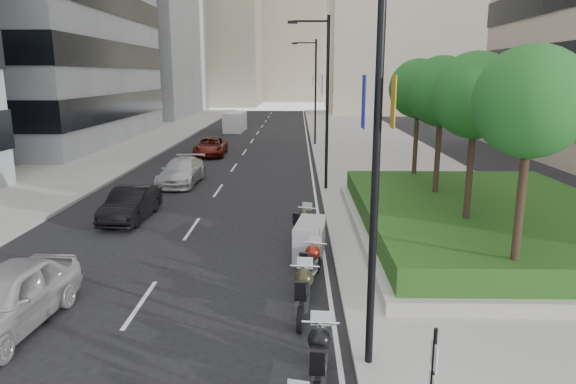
{
  "coord_description": "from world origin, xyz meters",
  "views": [
    {
      "loc": [
        2.77,
        -8.86,
        6.11
      ],
      "look_at": [
        2.44,
        9.0,
        2.0
      ],
      "focal_mm": 32.0,
      "sensor_mm": 36.0,
      "label": 1
    }
  ],
  "objects_px": {
    "lamp_post_2": "(314,87)",
    "car_a": "(7,299)",
    "motorcycle_6": "(303,223)",
    "motorcycle_5": "(309,240)",
    "lamp_post_0": "(369,130)",
    "delivery_van": "(235,123)",
    "lamp_post_1": "(324,95)",
    "car_d": "(211,147)",
    "car_b": "(131,204)",
    "car_c": "(182,171)",
    "motorcycle_4": "(311,264)",
    "motorcycle_3": "(303,293)",
    "motorcycle_2": "(319,359)"
  },
  "relations": [
    {
      "from": "lamp_post_2",
      "to": "car_c",
      "type": "height_order",
      "value": "lamp_post_2"
    },
    {
      "from": "car_c",
      "to": "lamp_post_2",
      "type": "bearing_deg",
      "value": 65.91
    },
    {
      "from": "motorcycle_6",
      "to": "delivery_van",
      "type": "bearing_deg",
      "value": 29.91
    },
    {
      "from": "delivery_van",
      "to": "motorcycle_4",
      "type": "bearing_deg",
      "value": -76.98
    },
    {
      "from": "lamp_post_0",
      "to": "delivery_van",
      "type": "height_order",
      "value": "lamp_post_0"
    },
    {
      "from": "motorcycle_3",
      "to": "delivery_van",
      "type": "distance_m",
      "value": 44.2
    },
    {
      "from": "motorcycle_2",
      "to": "motorcycle_3",
      "type": "bearing_deg",
      "value": 10.31
    },
    {
      "from": "motorcycle_4",
      "to": "motorcycle_5",
      "type": "bearing_deg",
      "value": 15.76
    },
    {
      "from": "car_b",
      "to": "delivery_van",
      "type": "height_order",
      "value": "delivery_van"
    },
    {
      "from": "lamp_post_1",
      "to": "motorcycle_5",
      "type": "height_order",
      "value": "lamp_post_1"
    },
    {
      "from": "motorcycle_3",
      "to": "lamp_post_2",
      "type": "bearing_deg",
      "value": 3.15
    },
    {
      "from": "lamp_post_2",
      "to": "motorcycle_4",
      "type": "height_order",
      "value": "lamp_post_2"
    },
    {
      "from": "lamp_post_1",
      "to": "motorcycle_3",
      "type": "xyz_separation_m",
      "value": [
        -1.21,
        -14.59,
        -4.44
      ]
    },
    {
      "from": "lamp_post_2",
      "to": "car_d",
      "type": "distance_m",
      "value": 10.84
    },
    {
      "from": "lamp_post_2",
      "to": "car_a",
      "type": "height_order",
      "value": "lamp_post_2"
    },
    {
      "from": "motorcycle_6",
      "to": "car_b",
      "type": "xyz_separation_m",
      "value": [
        -7.34,
        2.41,
        0.12
      ]
    },
    {
      "from": "motorcycle_6",
      "to": "car_b",
      "type": "distance_m",
      "value": 7.73
    },
    {
      "from": "motorcycle_6",
      "to": "motorcycle_5",
      "type": "bearing_deg",
      "value": -155.42
    },
    {
      "from": "car_b",
      "to": "lamp_post_2",
      "type": "bearing_deg",
      "value": 72.58
    },
    {
      "from": "motorcycle_5",
      "to": "car_b",
      "type": "xyz_separation_m",
      "value": [
        -7.55,
        4.58,
        0.06
      ]
    },
    {
      "from": "car_a",
      "to": "motorcycle_3",
      "type": "bearing_deg",
      "value": 10.57
    },
    {
      "from": "motorcycle_4",
      "to": "motorcycle_6",
      "type": "distance_m",
      "value": 4.27
    },
    {
      "from": "motorcycle_3",
      "to": "delivery_van",
      "type": "bearing_deg",
      "value": 14.39
    },
    {
      "from": "lamp_post_2",
      "to": "delivery_van",
      "type": "relative_size",
      "value": 1.81
    },
    {
      "from": "motorcycle_4",
      "to": "car_a",
      "type": "xyz_separation_m",
      "value": [
        -7.46,
        -3.03,
        0.21
      ]
    },
    {
      "from": "motorcycle_6",
      "to": "lamp_post_0",
      "type": "bearing_deg",
      "value": -153.35
    },
    {
      "from": "lamp_post_1",
      "to": "car_a",
      "type": "xyz_separation_m",
      "value": [
        -8.43,
        -15.43,
        -4.27
      ]
    },
    {
      "from": "car_a",
      "to": "car_c",
      "type": "distance_m",
      "value": 17.12
    },
    {
      "from": "motorcycle_4",
      "to": "delivery_van",
      "type": "xyz_separation_m",
      "value": [
        -7.24,
        41.45,
        0.37
      ]
    },
    {
      "from": "motorcycle_2",
      "to": "motorcycle_6",
      "type": "height_order",
      "value": "motorcycle_2"
    },
    {
      "from": "lamp_post_0",
      "to": "car_a",
      "type": "relative_size",
      "value": 1.94
    },
    {
      "from": "motorcycle_5",
      "to": "delivery_van",
      "type": "xyz_separation_m",
      "value": [
        -7.25,
        39.36,
        0.32
      ]
    },
    {
      "from": "motorcycle_4",
      "to": "delivery_van",
      "type": "height_order",
      "value": "delivery_van"
    },
    {
      "from": "lamp_post_0",
      "to": "motorcycle_3",
      "type": "distance_m",
      "value": 5.19
    },
    {
      "from": "motorcycle_3",
      "to": "motorcycle_6",
      "type": "distance_m",
      "value": 6.46
    },
    {
      "from": "motorcycle_2",
      "to": "delivery_van",
      "type": "bearing_deg",
      "value": 13.95
    },
    {
      "from": "car_a",
      "to": "car_b",
      "type": "distance_m",
      "value": 9.7
    },
    {
      "from": "car_b",
      "to": "motorcycle_3",
      "type": "bearing_deg",
      "value": -48.26
    },
    {
      "from": "motorcycle_6",
      "to": "delivery_van",
      "type": "relative_size",
      "value": 0.42
    },
    {
      "from": "motorcycle_3",
      "to": "car_c",
      "type": "distance_m",
      "value": 17.62
    },
    {
      "from": "car_c",
      "to": "car_d",
      "type": "height_order",
      "value": "car_c"
    },
    {
      "from": "lamp_post_0",
      "to": "motorcycle_3",
      "type": "xyz_separation_m",
      "value": [
        -1.21,
        2.41,
        -4.44
      ]
    },
    {
      "from": "lamp_post_1",
      "to": "lamp_post_2",
      "type": "xyz_separation_m",
      "value": [
        0.0,
        18.0,
        0.0
      ]
    },
    {
      "from": "lamp_post_0",
      "to": "delivery_van",
      "type": "relative_size",
      "value": 1.81
    },
    {
      "from": "car_b",
      "to": "car_a",
      "type": "bearing_deg",
      "value": -87.26
    },
    {
      "from": "lamp_post_0",
      "to": "delivery_van",
      "type": "xyz_separation_m",
      "value": [
        -8.21,
        46.05,
        -4.11
      ]
    },
    {
      "from": "lamp_post_1",
      "to": "car_d",
      "type": "height_order",
      "value": "lamp_post_1"
    },
    {
      "from": "lamp_post_2",
      "to": "lamp_post_1",
      "type": "bearing_deg",
      "value": -90.0
    },
    {
      "from": "lamp_post_2",
      "to": "car_b",
      "type": "height_order",
      "value": "lamp_post_2"
    },
    {
      "from": "motorcycle_4",
      "to": "car_c",
      "type": "distance_m",
      "value": 15.73
    }
  ]
}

